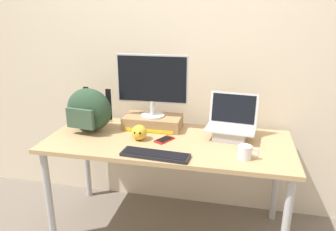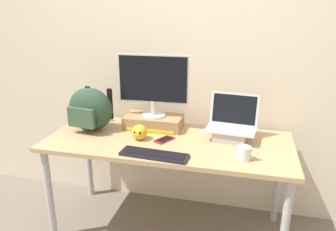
# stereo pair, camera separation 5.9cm
# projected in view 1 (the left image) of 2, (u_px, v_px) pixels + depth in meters

# --- Properties ---
(ground_plane) EXTENTS (20.00, 20.00, 0.00)m
(ground_plane) POSITION_uv_depth(u_px,v_px,m) (168.00, 228.00, 2.53)
(ground_plane) COLOR #70665B
(back_wall) EXTENTS (7.00, 0.10, 2.60)m
(back_wall) POSITION_uv_depth(u_px,v_px,m) (181.00, 51.00, 2.55)
(back_wall) COLOR beige
(back_wall) RESTS_ON ground
(desk) EXTENTS (1.71, 0.72, 0.74)m
(desk) POSITION_uv_depth(u_px,v_px,m) (168.00, 149.00, 2.32)
(desk) COLOR tan
(desk) RESTS_ON ground
(toner_box_yellow) EXTENTS (0.44, 0.24, 0.09)m
(toner_box_yellow) POSITION_uv_depth(u_px,v_px,m) (153.00, 122.00, 2.51)
(toner_box_yellow) COLOR #9E7A51
(toner_box_yellow) RESTS_ON desk
(desktop_monitor) EXTENTS (0.54, 0.18, 0.47)m
(desktop_monitor) POSITION_uv_depth(u_px,v_px,m) (152.00, 83.00, 2.42)
(desktop_monitor) COLOR silver
(desktop_monitor) RESTS_ON toner_box_yellow
(open_laptop) EXTENTS (0.36, 0.27, 0.31)m
(open_laptop) POSITION_uv_depth(u_px,v_px,m) (231.00, 129.00, 2.31)
(open_laptop) COLOR #ADADB2
(open_laptop) RESTS_ON desk
(external_keyboard) EXTENTS (0.44, 0.15, 0.02)m
(external_keyboard) POSITION_uv_depth(u_px,v_px,m) (155.00, 155.00, 2.04)
(external_keyboard) COLOR black
(external_keyboard) RESTS_ON desk
(messenger_backpack) EXTENTS (0.38, 0.29, 0.32)m
(messenger_backpack) POSITION_uv_depth(u_px,v_px,m) (89.00, 110.00, 2.43)
(messenger_backpack) COLOR #28422D
(messenger_backpack) RESTS_ON desk
(coffee_mug) EXTENTS (0.13, 0.08, 0.09)m
(coffee_mug) POSITION_uv_depth(u_px,v_px,m) (245.00, 152.00, 2.00)
(coffee_mug) COLOR silver
(coffee_mug) RESTS_ON desk
(cell_phone) EXTENTS (0.13, 0.16, 0.01)m
(cell_phone) POSITION_uv_depth(u_px,v_px,m) (164.00, 140.00, 2.28)
(cell_phone) COLOR red
(cell_phone) RESTS_ON desk
(plush_toy) EXTENTS (0.11, 0.11, 0.11)m
(plush_toy) POSITION_uv_depth(u_px,v_px,m) (139.00, 132.00, 2.28)
(plush_toy) COLOR gold
(plush_toy) RESTS_ON desk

